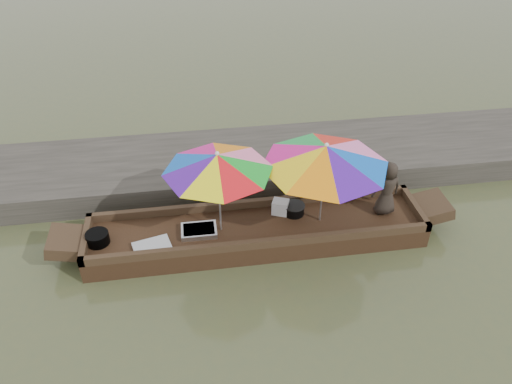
{
  "coord_description": "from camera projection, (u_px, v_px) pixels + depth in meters",
  "views": [
    {
      "loc": [
        -1.01,
        -6.57,
        5.87
      ],
      "look_at": [
        0.0,
        0.1,
        1.0
      ],
      "focal_mm": 35.0,
      "sensor_mm": 36.0,
      "label": 1
    }
  ],
  "objects": [
    {
      "name": "dock",
      "position": [
        241.0,
        163.0,
        10.44
      ],
      "size": [
        22.0,
        2.2,
        0.5
      ],
      "primitive_type": "cube",
      "color": "#2D2B26",
      "rests_on": "ground"
    },
    {
      "name": "umbrella_stern",
      "position": [
        323.0,
        184.0,
        8.3
      ],
      "size": [
        2.23,
        2.23,
        1.55
      ],
      "primitive_type": null,
      "rotation": [
        0.0,
        0.0,
        -0.06
      ],
      "color": "pink",
      "rests_on": "boat_hull"
    },
    {
      "name": "cooking_pot",
      "position": [
        98.0,
        238.0,
        8.21
      ],
      "size": [
        0.38,
        0.38,
        0.2
      ],
      "primitive_type": "cylinder",
      "color": "black",
      "rests_on": "boat_hull"
    },
    {
      "name": "supply_bag",
      "position": [
        280.0,
        207.0,
        8.84
      ],
      "size": [
        0.34,
        0.31,
        0.26
      ],
      "primitive_type": "cube",
      "rotation": [
        0.0,
        0.0,
        -0.39
      ],
      "color": "silver",
      "rests_on": "boat_hull"
    },
    {
      "name": "charcoal_grill",
      "position": [
        294.0,
        210.0,
        8.85
      ],
      "size": [
        0.36,
        0.36,
        0.17
      ],
      "primitive_type": "cylinder",
      "color": "black",
      "rests_on": "boat_hull"
    },
    {
      "name": "umbrella_bow",
      "position": [
        219.0,
        193.0,
        8.09
      ],
      "size": [
        1.79,
        1.79,
        1.55
      ],
      "primitive_type": null,
      "rotation": [
        0.0,
        0.0,
        0.01
      ],
      "color": "pink",
      "rests_on": "boat_hull"
    },
    {
      "name": "tray_crayfish",
      "position": [
        199.0,
        231.0,
        8.44
      ],
      "size": [
        0.6,
        0.42,
        0.09
      ],
      "primitive_type": "cube",
      "rotation": [
        0.0,
        0.0,
        -0.01
      ],
      "color": "silver",
      "rests_on": "boat_hull"
    },
    {
      "name": "water",
      "position": [
        257.0,
        241.0,
        8.83
      ],
      "size": [
        80.0,
        80.0,
        0.0
      ],
      "primitive_type": "plane",
      "color": "#444D2F",
      "rests_on": "ground"
    },
    {
      "name": "boat_hull",
      "position": [
        257.0,
        233.0,
        8.72
      ],
      "size": [
        5.83,
        1.2,
        0.35
      ],
      "primitive_type": "cube",
      "color": "black",
      "rests_on": "water"
    },
    {
      "name": "vendor",
      "position": [
        387.0,
        188.0,
        8.65
      ],
      "size": [
        0.54,
        0.38,
        1.02
      ],
      "primitive_type": "imported",
      "rotation": [
        0.0,
        0.0,
        3.26
      ],
      "color": "black",
      "rests_on": "boat_hull"
    },
    {
      "name": "tray_scallop",
      "position": [
        152.0,
        247.0,
        8.13
      ],
      "size": [
        0.68,
        0.55,
        0.06
      ],
      "primitive_type": "cube",
      "rotation": [
        0.0,
        0.0,
        0.25
      ],
      "color": "silver",
      "rests_on": "boat_hull"
    }
  ]
}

